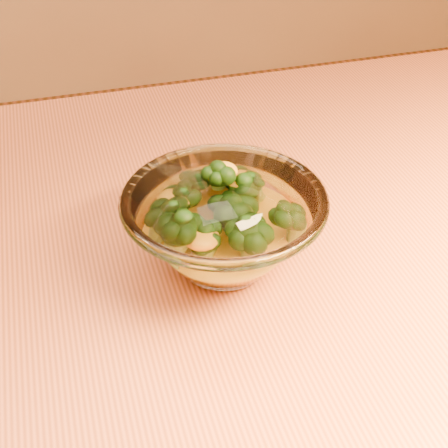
{
  "coord_description": "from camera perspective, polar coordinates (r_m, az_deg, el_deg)",
  "views": [
    {
      "loc": [
        -0.14,
        -0.47,
        1.17
      ],
      "look_at": [
        -0.01,
        -0.02,
        0.8
      ],
      "focal_mm": 50.0,
      "sensor_mm": 36.0,
      "label": 1
    }
  ],
  "objects": [
    {
      "name": "table",
      "position": [
        0.71,
        0.48,
        -8.44
      ],
      "size": [
        1.2,
        0.8,
        0.75
      ],
      "color": "#C2643A",
      "rests_on": "ground"
    },
    {
      "name": "cheese_sauce",
      "position": [
        0.61,
        0.0,
        -1.67
      ],
      "size": [
        0.11,
        0.11,
        0.03
      ],
      "primitive_type": "ellipsoid",
      "color": "orange",
      "rests_on": "glass_bowl"
    },
    {
      "name": "broccoli_heap",
      "position": [
        0.6,
        -0.73,
        0.89
      ],
      "size": [
        0.14,
        0.13,
        0.07
      ],
      "color": "black",
      "rests_on": "cheese_sauce"
    },
    {
      "name": "glass_bowl",
      "position": [
        0.6,
        -0.0,
        -0.32
      ],
      "size": [
        0.2,
        0.2,
        0.09
      ],
      "color": "white",
      "rests_on": "table"
    }
  ]
}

